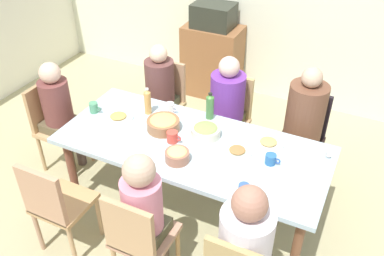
# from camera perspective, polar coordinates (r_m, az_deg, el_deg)

# --- Properties ---
(ground_plane) EXTENTS (7.27, 7.27, 0.00)m
(ground_plane) POSITION_cam_1_polar(r_m,az_deg,el_deg) (3.86, 0.00, -10.90)
(ground_plane) COLOR tan
(dining_table) EXTENTS (2.20, 0.94, 0.74)m
(dining_table) POSITION_cam_1_polar(r_m,az_deg,el_deg) (3.41, 0.00, -3.07)
(dining_table) COLOR #ABC5D2
(dining_table) RESTS_ON ground_plane
(chair_0) EXTENTS (0.40, 0.40, 0.90)m
(chair_0) POSITION_cam_1_polar(r_m,az_deg,el_deg) (3.35, -18.17, -9.77)
(chair_0) COLOR tan
(chair_0) RESTS_ON ground_plane
(chair_1) EXTENTS (0.40, 0.40, 0.90)m
(chair_1) POSITION_cam_1_polar(r_m,az_deg,el_deg) (2.99, -7.32, -14.54)
(chair_1) COLOR tan
(chair_1) RESTS_ON ground_plane
(person_1) EXTENTS (0.30, 0.30, 1.16)m
(person_1) POSITION_cam_1_polar(r_m,az_deg,el_deg) (2.90, -6.63, -10.89)
(person_1) COLOR brown
(person_1) RESTS_ON ground_plane
(chair_2) EXTENTS (0.40, 0.40, 0.90)m
(chair_2) POSITION_cam_1_polar(r_m,az_deg,el_deg) (4.40, -3.79, 4.06)
(chair_2) COLOR tan
(chair_2) RESTS_ON ground_plane
(person_2) EXTENTS (0.30, 0.30, 1.15)m
(person_2) POSITION_cam_1_polar(r_m,az_deg,el_deg) (4.25, -4.48, 5.48)
(person_2) COLOR brown
(person_2) RESTS_ON ground_plane
(chair_3) EXTENTS (0.40, 0.40, 0.90)m
(chair_3) POSITION_cam_1_polar(r_m,az_deg,el_deg) (4.24, -18.30, 0.80)
(chair_3) COLOR tan
(chair_3) RESTS_ON ground_plane
(person_3) EXTENTS (0.30, 0.30, 1.16)m
(person_3) POSITION_cam_1_polar(r_m,az_deg,el_deg) (4.09, -17.78, 2.50)
(person_3) COLOR brown
(person_3) RESTS_ON ground_plane
(person_4) EXTENTS (0.33, 0.33, 1.19)m
(person_4) POSITION_cam_1_polar(r_m,az_deg,el_deg) (2.67, 7.34, -15.49)
(person_4) COLOR #545440
(person_4) RESTS_ON ground_plane
(chair_5) EXTENTS (0.40, 0.40, 0.90)m
(chair_5) POSITION_cam_1_polar(r_m,az_deg,el_deg) (4.14, 5.12, 1.77)
(chair_5) COLOR tan
(chair_5) RESTS_ON ground_plane
(person_5) EXTENTS (0.33, 0.33, 1.17)m
(person_5) POSITION_cam_1_polar(r_m,az_deg,el_deg) (3.96, 4.79, 3.54)
(person_5) COLOR brown
(person_5) RESTS_ON ground_plane
(chair_6) EXTENTS (0.40, 0.40, 0.90)m
(chair_6) POSITION_cam_1_polar(r_m,az_deg,el_deg) (3.99, 14.92, -0.80)
(chair_6) COLOR black
(chair_6) RESTS_ON ground_plane
(person_6) EXTENTS (0.34, 0.34, 1.23)m
(person_6) POSITION_cam_1_polar(r_m,az_deg,el_deg) (3.79, 15.13, 1.31)
(person_6) COLOR brown
(person_6) RESTS_ON ground_plane
(plate_0) EXTENTS (0.25, 0.25, 0.04)m
(plate_0) POSITION_cam_1_polar(r_m,az_deg,el_deg) (3.40, 10.41, -2.02)
(plate_0) COLOR silver
(plate_0) RESTS_ON dining_table
(plate_1) EXTENTS (0.26, 0.26, 0.04)m
(plate_1) POSITION_cam_1_polar(r_m,az_deg,el_deg) (3.71, -10.05, 1.48)
(plate_1) COLOR white
(plate_1) RESTS_ON dining_table
(plate_2) EXTENTS (0.23, 0.23, 0.04)m
(plate_2) POSITION_cam_1_polar(r_m,az_deg,el_deg) (3.28, 6.20, -3.17)
(plate_2) COLOR silver
(plate_2) RESTS_ON dining_table
(bowl_0) EXTENTS (0.19, 0.19, 0.10)m
(bowl_0) POSITION_cam_1_polar(r_m,az_deg,el_deg) (3.16, -2.04, -3.73)
(bowl_0) COLOR #9A6149
(bowl_0) RESTS_ON dining_table
(bowl_1) EXTENTS (0.28, 0.28, 0.11)m
(bowl_1) POSITION_cam_1_polar(r_m,az_deg,el_deg) (3.50, -3.95, 0.60)
(bowl_1) COLOR #94613E
(bowl_1) RESTS_ON dining_table
(bowl_2) EXTENTS (0.24, 0.24, 0.10)m
(bowl_2) POSITION_cam_1_polar(r_m,az_deg,el_deg) (3.42, 1.88, -0.39)
(bowl_2) COLOR beige
(bowl_2) RESTS_ON dining_table
(cup_0) EXTENTS (0.13, 0.09, 0.09)m
(cup_0) POSITION_cam_1_polar(r_m,az_deg,el_deg) (3.36, -2.69, -1.22)
(cup_0) COLOR #D44436
(cup_0) RESTS_ON dining_table
(cup_1) EXTENTS (0.11, 0.07, 0.08)m
(cup_1) POSITION_cam_1_polar(r_m,az_deg,el_deg) (3.35, 17.44, -3.27)
(cup_1) COLOR white
(cup_1) RESTS_ON dining_table
(cup_2) EXTENTS (0.11, 0.08, 0.10)m
(cup_2) POSITION_cam_1_polar(r_m,az_deg,el_deg) (3.82, -13.28, 2.74)
(cup_2) COLOR #4F9369
(cup_2) RESTS_ON dining_table
(cup_3) EXTENTS (0.12, 0.08, 0.08)m
(cup_3) POSITION_cam_1_polar(r_m,az_deg,el_deg) (3.20, 10.75, -4.22)
(cup_3) COLOR #2A619C
(cup_3) RESTS_ON dining_table
(cup_4) EXTENTS (0.11, 0.08, 0.09)m
(cup_4) POSITION_cam_1_polar(r_m,az_deg,el_deg) (2.90, 7.15, -8.46)
(cup_4) COLOR #35599B
(cup_4) RESTS_ON dining_table
(cup_5) EXTENTS (0.11, 0.08, 0.09)m
(cup_5) POSITION_cam_1_polar(r_m,az_deg,el_deg) (3.72, -3.01, 2.77)
(cup_5) COLOR white
(cup_5) RESTS_ON dining_table
(bottle_0) EXTENTS (0.06, 0.06, 0.25)m
(bottle_0) POSITION_cam_1_polar(r_m,az_deg,el_deg) (3.69, -6.10, 3.61)
(bottle_0) COLOR #CB8F47
(bottle_0) RESTS_ON dining_table
(bottle_1) EXTENTS (0.07, 0.07, 0.25)m
(bottle_1) POSITION_cam_1_polar(r_m,az_deg,el_deg) (3.60, 2.47, 2.97)
(bottle_1) COLOR #43753C
(bottle_1) RESTS_ON dining_table
(side_cabinet) EXTENTS (0.70, 0.44, 0.90)m
(side_cabinet) POSITION_cam_1_polar(r_m,az_deg,el_deg) (5.32, 2.78, 9.16)
(side_cabinet) COLOR #915D38
(side_cabinet) RESTS_ON ground_plane
(microwave) EXTENTS (0.48, 0.36, 0.28)m
(microwave) POSITION_cam_1_polar(r_m,az_deg,el_deg) (5.09, 2.97, 15.14)
(microwave) COLOR #2B2F26
(microwave) RESTS_ON side_cabinet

